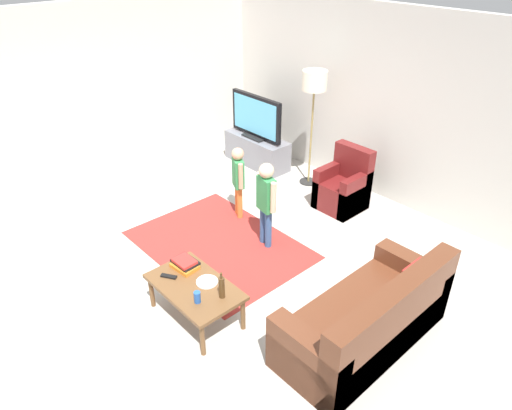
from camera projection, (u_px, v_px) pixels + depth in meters
name	position (u px, v px, depth m)	size (l,w,h in m)	color
ground	(219.00, 269.00, 5.57)	(7.80, 7.80, 0.00)	#B2ADA3
wall_back	(381.00, 105.00, 6.62)	(6.00, 0.12, 2.70)	silver
wall_left	(87.00, 100.00, 6.80)	(0.12, 6.00, 2.70)	silver
area_rug	(219.00, 245.00, 5.99)	(2.20, 1.60, 0.01)	#9E2D28
tv_stand	(257.00, 151.00, 7.95)	(1.20, 0.44, 0.50)	slate
tv	(256.00, 117.00, 7.64)	(1.10, 0.28, 0.71)	black
couch	(370.00, 323.00, 4.41)	(0.80, 1.80, 0.86)	brown
armchair	(344.00, 188.00, 6.69)	(0.60, 0.60, 0.90)	maroon
floor_lamp	(314.00, 87.00, 6.71)	(0.36, 0.36, 1.78)	#262626
child_near_tv	(238.00, 176.00, 6.31)	(0.32, 0.21, 1.03)	orange
child_center	(266.00, 198.00, 5.67)	(0.38, 0.18, 1.14)	#33598C
coffee_table	(195.00, 289.00, 4.70)	(1.00, 0.60, 0.42)	brown
book_stack	(185.00, 264.00, 4.89)	(0.30, 0.24, 0.10)	orange
bottle	(222.00, 287.00, 4.46)	(0.06, 0.06, 0.29)	#4C3319
tv_remote	(169.00, 276.00, 4.78)	(0.17, 0.05, 0.02)	black
soda_can	(197.00, 297.00, 4.43)	(0.07, 0.07, 0.12)	#2659B2
plate	(207.00, 282.00, 4.70)	(0.22, 0.22, 0.02)	white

